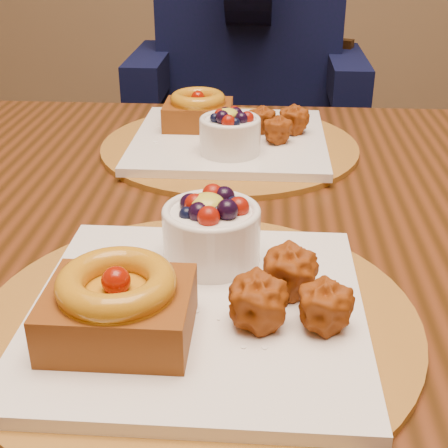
{
  "coord_description": "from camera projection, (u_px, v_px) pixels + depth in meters",
  "views": [
    {
      "loc": [
        -0.02,
        -0.65,
        1.08
      ],
      "look_at": [
        -0.05,
        -0.16,
        0.83
      ],
      "focal_mm": 50.0,
      "sensor_mm": 36.0,
      "label": 1
    }
  ],
  "objects": [
    {
      "name": "dining_table",
      "position": [
        218.0,
        269.0,
        0.77
      ],
      "size": [
        1.6,
        0.9,
        0.76
      ],
      "color": "#321B09",
      "rests_on": "ground"
    },
    {
      "name": "place_setting_near",
      "position": [
        195.0,
        295.0,
        0.53
      ],
      "size": [
        0.38,
        0.38,
        0.09
      ],
      "color": "brown",
      "rests_on": "dining_table"
    },
    {
      "name": "place_setting_far",
      "position": [
        228.0,
        135.0,
        0.92
      ],
      "size": [
        0.38,
        0.38,
        0.08
      ],
      "color": "brown",
      "rests_on": "dining_table"
    },
    {
      "name": "chair_far",
      "position": [
        250.0,
        191.0,
        1.54
      ],
      "size": [
        0.51,
        0.51,
        0.81
      ],
      "rotation": [
        0.0,
        0.0,
        -0.39
      ],
      "color": "black",
      "rests_on": "ground"
    },
    {
      "name": "diner",
      "position": [
        250.0,
        6.0,
        1.41
      ],
      "size": [
        0.5,
        0.49,
        0.82
      ],
      "rotation": [
        0.0,
        0.0,
        -0.27
      ],
      "color": "black",
      "rests_on": "ground"
    }
  ]
}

